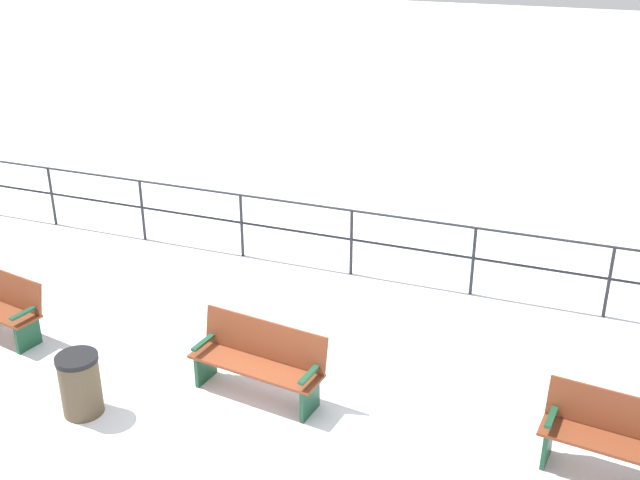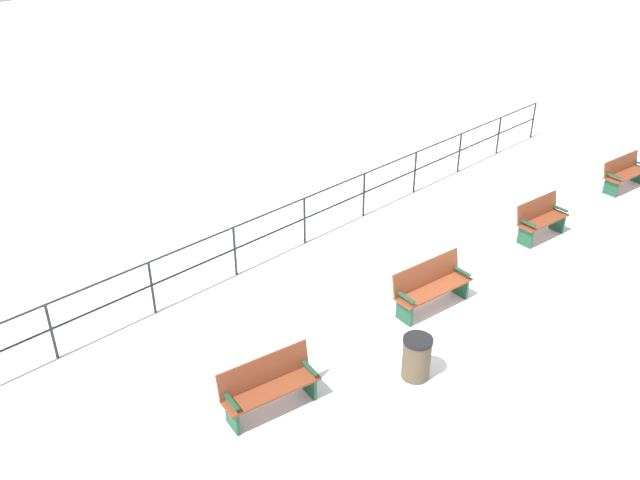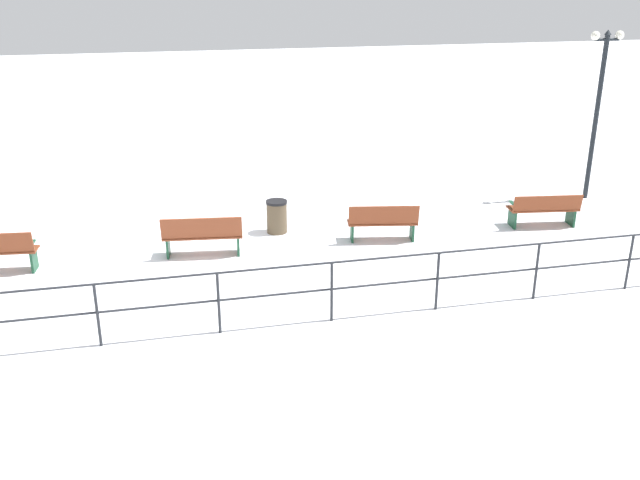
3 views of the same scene
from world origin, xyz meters
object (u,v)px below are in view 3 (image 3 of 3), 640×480
(bench_nearest, at_px, (544,209))
(bench_third, at_px, (202,235))
(bench_second, at_px, (383,222))
(lamppost_near, at_px, (599,95))
(bench_fourth, at_px, (1,251))
(trash_bin, at_px, (277,216))

(bench_nearest, height_order, bench_third, bench_third)
(bench_second, distance_m, lamppost_near, 6.95)
(bench_second, height_order, bench_fourth, bench_fourth)
(lamppost_near, bearing_deg, bench_nearest, 128.26)
(bench_nearest, distance_m, bench_fourth, 12.00)
(bench_third, relative_size, lamppost_near, 0.40)
(bench_third, distance_m, lamppost_near, 10.69)
(bench_second, height_order, lamppost_near, lamppost_near)
(bench_third, height_order, lamppost_near, lamppost_near)
(bench_fourth, bearing_deg, lamppost_near, -76.07)
(bench_fourth, bearing_deg, bench_nearest, -83.26)
(bench_second, distance_m, bench_third, 4.00)
(bench_second, xyz_separation_m, trash_bin, (1.11, 2.21, -0.08))
(bench_nearest, xyz_separation_m, trash_bin, (1.06, 6.22, -0.05))
(bench_fourth, height_order, lamppost_near, lamppost_near)
(bench_nearest, relative_size, bench_second, 1.05)
(bench_second, relative_size, trash_bin, 2.11)
(bench_nearest, bearing_deg, bench_fourth, 98.02)
(bench_third, xyz_separation_m, trash_bin, (1.09, -1.78, -0.10))
(bench_nearest, bearing_deg, lamppost_near, -43.76)
(bench_fourth, distance_m, lamppost_near, 14.58)
(trash_bin, bearing_deg, bench_fourth, 100.48)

